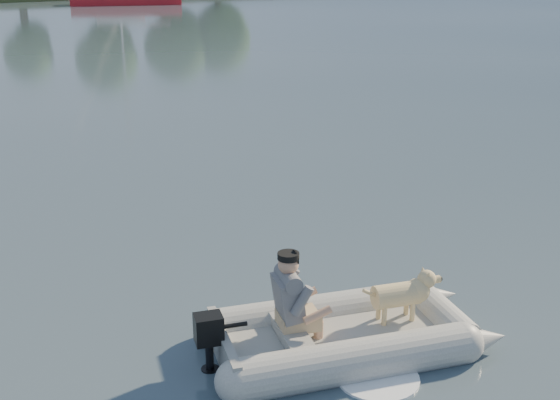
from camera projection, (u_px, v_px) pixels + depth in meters
water at (347, 311)px, 7.86m from camera, size 160.00×160.00×0.00m
dinghy at (348, 303)px, 6.99m from camera, size 4.90×4.21×1.19m
man at (290, 294)px, 6.81m from camera, size 0.74×0.68×0.92m
dog at (396, 299)px, 7.20m from camera, size 0.84×0.49×0.53m
outboard_motor at (209, 345)px, 6.68m from camera, size 0.41×0.34×0.67m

